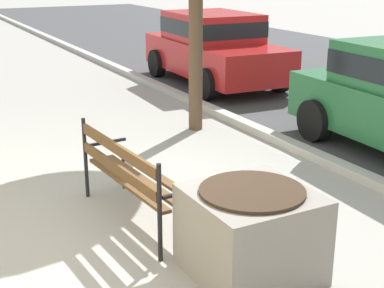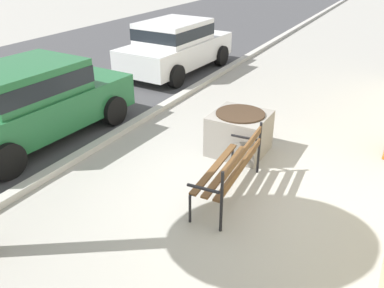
# 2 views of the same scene
# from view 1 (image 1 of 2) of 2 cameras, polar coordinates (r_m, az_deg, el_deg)

# --- Properties ---
(ground_plane) EXTENTS (80.00, 80.00, 0.00)m
(ground_plane) POSITION_cam_1_polar(r_m,az_deg,el_deg) (5.97, -4.60, -8.21)
(ground_plane) COLOR #9E9B93
(curb_stone) EXTENTS (60.00, 0.20, 0.12)m
(curb_stone) POSITION_cam_1_polar(r_m,az_deg,el_deg) (7.47, 16.20, -2.85)
(curb_stone) COLOR #B2AFA8
(curb_stone) RESTS_ON ground
(park_bench) EXTENTS (1.83, 0.65, 0.95)m
(park_bench) POSITION_cam_1_polar(r_m,az_deg,el_deg) (5.86, -6.09, -2.95)
(park_bench) COLOR brown
(park_bench) RESTS_ON ground
(concrete_planter) EXTENTS (1.01, 1.01, 0.80)m
(concrete_planter) POSITION_cam_1_polar(r_m,az_deg,el_deg) (4.95, 5.96, -8.89)
(concrete_planter) COLOR gray
(concrete_planter) RESTS_ON ground
(parked_car_red) EXTENTS (4.18, 2.07, 1.56)m
(parked_car_red) POSITION_cam_1_polar(r_m,az_deg,el_deg) (12.69, 2.20, 9.89)
(parked_car_red) COLOR #B21E1E
(parked_car_red) RESTS_ON ground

